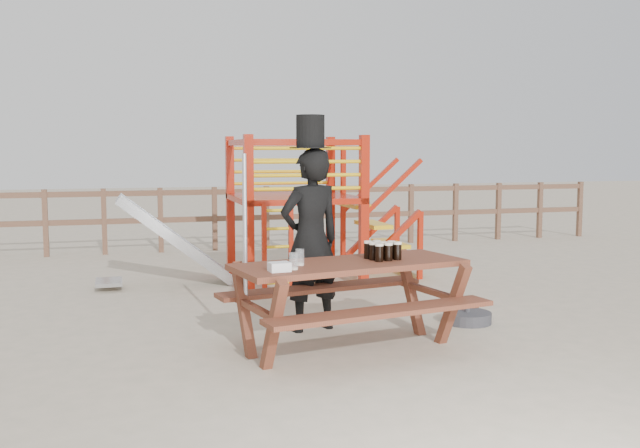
{
  "coord_description": "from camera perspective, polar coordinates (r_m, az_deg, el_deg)",
  "views": [
    {
      "loc": [
        -2.25,
        -6.41,
        1.91
      ],
      "look_at": [
        -0.2,
        0.8,
        1.12
      ],
      "focal_mm": 40.0,
      "sensor_mm": 36.0,
      "label": 1
    }
  ],
  "objects": [
    {
      "name": "ground",
      "position": [
        7.06,
        3.38,
        -9.67
      ],
      "size": [
        60.0,
        60.0,
        0.0
      ],
      "primitive_type": "plane",
      "color": "#C1AE96",
      "rests_on": "ground"
    },
    {
      "name": "back_fence",
      "position": [
        13.65,
        -6.35,
        1.05
      ],
      "size": [
        15.09,
        0.09,
        1.2
      ],
      "color": "brown",
      "rests_on": "ground"
    },
    {
      "name": "playground_fort",
      "position": [
        10.3,
        -2.52,
        1.36
      ],
      "size": [
        4.71,
        1.84,
        2.1
      ],
      "color": "#AF1F0B",
      "rests_on": "ground"
    },
    {
      "name": "picnic_table",
      "position": [
        6.78,
        2.39,
        -5.66
      ],
      "size": [
        2.43,
        1.89,
        0.85
      ],
      "rotation": [
        0.0,
        0.0,
        0.18
      ],
      "color": "brown",
      "rests_on": "ground"
    },
    {
      "name": "man_with_hat",
      "position": [
        7.45,
        -0.77,
        -0.88
      ],
      "size": [
        0.8,
        0.63,
        2.26
      ],
      "rotation": [
        0.0,
        0.0,
        3.41
      ],
      "color": "black",
      "rests_on": "ground"
    },
    {
      "name": "metal_pole",
      "position": [
        6.7,
        -6.0,
        -2.38
      ],
      "size": [
        0.04,
        0.04,
        1.87
      ],
      "primitive_type": "cylinder",
      "color": "#B2B2B7",
      "rests_on": "ground"
    },
    {
      "name": "parasol_base",
      "position": [
        8.08,
        11.7,
        -7.32
      ],
      "size": [
        0.53,
        0.53,
        0.22
      ],
      "color": "#35353A",
      "rests_on": "ground"
    },
    {
      "name": "paper_bag",
      "position": [
        6.2,
        -3.27,
        -3.44
      ],
      "size": [
        0.19,
        0.16,
        0.08
      ],
      "primitive_type": "cube",
      "rotation": [
        0.0,
        0.0,
        0.09
      ],
      "color": "white",
      "rests_on": "picnic_table"
    },
    {
      "name": "stout_pints",
      "position": [
        6.87,
        4.99,
        -2.14
      ],
      "size": [
        0.33,
        0.32,
        0.17
      ],
      "color": "black",
      "rests_on": "picnic_table"
    },
    {
      "name": "empty_glasses",
      "position": [
        6.39,
        -1.87,
        -2.88
      ],
      "size": [
        0.19,
        0.29,
        0.15
      ],
      "color": "silver",
      "rests_on": "picnic_table"
    }
  ]
}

